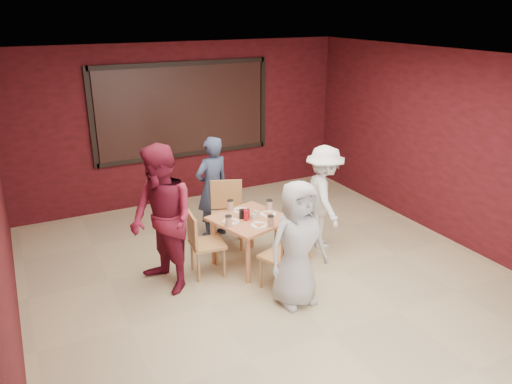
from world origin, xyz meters
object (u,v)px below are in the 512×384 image
dining_table (250,223)px  chair_right (299,220)px  diner_front (297,244)px  diner_left (162,220)px  chair_back (227,210)px  diner_right (324,197)px  chair_left (202,241)px  diner_back (212,188)px  chair_front (285,254)px

dining_table → chair_right: (0.73, -0.07, -0.07)m
chair_right → diner_front: diner_front is taller
chair_right → diner_left: bearing=179.7°
dining_table → diner_front: size_ratio=0.71×
dining_table → chair_back: size_ratio=1.13×
chair_right → diner_right: bearing=14.8°
chair_right → diner_left: size_ratio=0.52×
chair_left → chair_right: chair_right is taller
chair_left → diner_back: diner_back is taller
chair_right → diner_back: size_ratio=0.61×
chair_front → diner_back: 1.89m
dining_table → chair_front: chair_front is taller
dining_table → chair_front: (0.10, -0.78, -0.12)m
chair_right → diner_front: size_ratio=0.63×
chair_right → diner_back: bearing=125.8°
diner_front → diner_back: size_ratio=0.98×
dining_table → diner_front: bearing=-85.7°
chair_left → diner_right: (1.91, 0.03, 0.26)m
chair_front → diner_right: diner_right is taller
chair_right → diner_right: 0.55m
dining_table → diner_right: (1.23, 0.06, 0.14)m
chair_back → chair_left: size_ratio=1.09×
diner_left → chair_front: bearing=46.0°
dining_table → diner_back: bearing=95.1°
chair_left → diner_back: size_ratio=0.56×
diner_front → diner_back: 2.18m
chair_right → diner_front: 1.23m
dining_table → diner_left: 1.25m
dining_table → diner_front: diner_front is taller
chair_front → chair_back: size_ratio=0.92×
dining_table → chair_left: size_ratio=1.24×
chair_left → chair_back: bearing=46.5°
chair_left → diner_front: diner_front is taller
chair_right → diner_front: (-0.65, -1.02, 0.23)m
diner_front → diner_right: 1.62m
chair_front → chair_back: 1.52m
diner_front → dining_table: bearing=92.7°
chair_front → chair_back: (-0.11, 1.52, 0.04)m
chair_back → diner_back: 0.43m
chair_left → diner_back: (0.59, 1.05, 0.29)m
dining_table → chair_back: 0.74m
chair_front → diner_left: (-1.31, 0.72, 0.43)m
diner_front → chair_back: bearing=91.3°
chair_right → diner_right: (0.49, 0.13, 0.21)m
chair_left → chair_right: (1.42, -0.10, 0.05)m
chair_right → chair_back: bearing=132.7°
dining_table → diner_left: (-1.21, -0.06, 0.31)m
diner_back → diner_right: diner_back is taller
diner_front → diner_back: (-0.18, 2.17, 0.02)m
chair_back → diner_right: diner_right is taller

